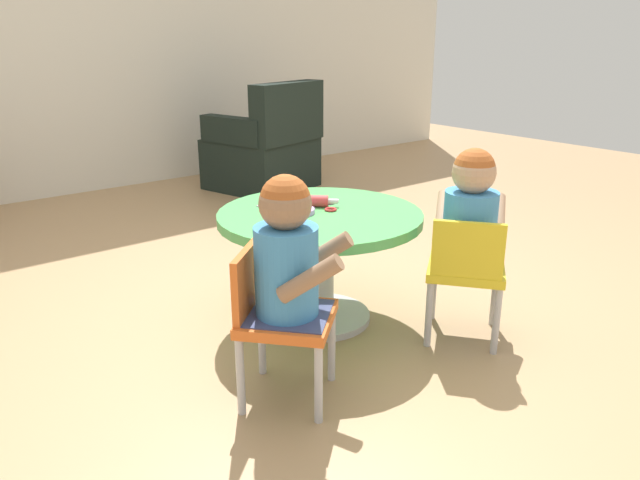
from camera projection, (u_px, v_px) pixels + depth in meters
name	position (u px, v px, depth m)	size (l,w,h in m)	color
ground_plane	(320.00, 319.00, 2.71)	(10.00, 10.00, 0.00)	tan
back_wall	(66.00, 4.00, 4.47)	(8.00, 0.12, 2.80)	silver
craft_table	(320.00, 240.00, 2.58)	(0.86, 0.86, 0.49)	silver
child_chair_left	(277.00, 316.00, 2.04)	(0.42, 0.42, 0.54)	#B7B7BC
seated_child_left	(288.00, 253.00, 1.96)	(0.43, 0.44, 0.51)	#3F4772
child_chair_right	(466.00, 270.00, 2.44)	(0.42, 0.42, 0.54)	#B7B7BC
seated_child_right	(471.00, 213.00, 2.40)	(0.44, 0.42, 0.51)	#3F4772
armchair_dark	(266.00, 150.00, 4.88)	(0.86, 0.88, 0.85)	black
rolling_pin	(312.00, 201.00, 2.62)	(0.18, 0.17, 0.05)	#D83F3F
craft_scissors	(273.00, 203.00, 2.68)	(0.14, 0.08, 0.01)	silver
playdough_blob_0	(298.00, 211.00, 2.53)	(0.14, 0.14, 0.02)	#CC99E5
cookie_cutter_0	(331.00, 209.00, 2.56)	(0.05, 0.05, 0.01)	red
cookie_cutter_1	(328.00, 202.00, 2.68)	(0.07, 0.07, 0.01)	#D83FA5
cookie_cutter_2	(295.00, 208.00, 2.59)	(0.05, 0.05, 0.01)	orange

